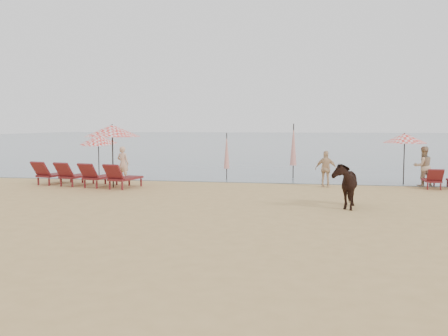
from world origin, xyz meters
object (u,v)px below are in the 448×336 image
object	(u,v)px
umbrella_open_left_b	(98,139)
beachgoer_left	(123,164)
umbrella_closed_left	(293,145)
beachgoer_right_a	(423,166)
umbrella_open_right	(405,138)
lounger_cluster_left	(85,175)
cow	(344,185)
umbrella_open_left_a	(112,131)
umbrella_closed_right	(227,151)
beachgoer_right_b	(326,169)

from	to	relation	value
umbrella_open_left_b	beachgoer_left	distance (m)	1.89
umbrella_closed_left	beachgoer_right_a	bearing A→B (deg)	-19.41
umbrella_open_right	umbrella_closed_left	world-z (taller)	umbrella_closed_left
umbrella_open_left_b	umbrella_closed_left	world-z (taller)	umbrella_closed_left
umbrella_open_left_b	beachgoer_right_a	distance (m)	14.72
umbrella_closed_left	beachgoer_right_a	xyz separation A→B (m)	(5.53, -1.95, -0.78)
lounger_cluster_left	umbrella_open_left_b	bearing A→B (deg)	115.73
cow	umbrella_open_left_a	bearing A→B (deg)	162.26
cow	beachgoer_right_a	xyz separation A→B (m)	(3.58, 6.20, 0.11)
umbrella_open_left_a	umbrella_closed_right	xyz separation A→B (m)	(4.14, 3.58, -0.98)
lounger_cluster_left	beachgoer_left	bearing A→B (deg)	83.75
umbrella_closed_left	beachgoer_right_a	distance (m)	5.91
cow	beachgoer_right_b	size ratio (longest dim) A/B	1.13
beachgoer_left	beachgoer_right_a	world-z (taller)	beachgoer_right_a
umbrella_closed_left	beachgoer_left	distance (m)	8.10
lounger_cluster_left	beachgoer_left	distance (m)	2.43
beachgoer_left	beachgoer_right_a	xyz separation A→B (m)	(13.24, 0.37, 0.04)
umbrella_closed_right	beachgoer_left	xyz separation A→B (m)	(-4.67, -1.18, -0.56)
lounger_cluster_left	umbrella_closed_right	size ratio (longest dim) A/B	2.13
umbrella_closed_right	beachgoer_right_a	distance (m)	8.63
umbrella_closed_left	beachgoer_right_b	bearing A→B (deg)	-63.77
umbrella_open_left_b	umbrella_closed_right	distance (m)	6.17
umbrella_open_left_a	umbrella_closed_right	distance (m)	5.56
umbrella_closed_right	beachgoer_right_a	size ratio (longest dim) A/B	1.32
umbrella_closed_right	beachgoer_right_b	xyz separation A→B (m)	(4.53, -1.88, -0.61)
umbrella_open_right	beachgoer_right_b	size ratio (longest dim) A/B	1.47
beachgoer_right_b	beachgoer_left	bearing A→B (deg)	0.38
umbrella_open_left_b	umbrella_closed_left	xyz separation A→B (m)	(9.16, 1.76, -0.26)
umbrella_closed_left	beachgoer_right_b	xyz separation A→B (m)	(1.49, -3.02, -0.87)
umbrella_closed_left	beachgoer_right_b	size ratio (longest dim) A/B	1.74
umbrella_open_left_b	cow	xyz separation A→B (m)	(11.10, -6.39, -1.16)
cow	beachgoer_right_a	size ratio (longest dim) A/B	1.02
umbrella_open_right	beachgoer_left	bearing A→B (deg)	-152.74
umbrella_open_left_b	beachgoer_right_a	xyz separation A→B (m)	(14.68, -0.19, -1.05)
umbrella_open_left_b	umbrella_open_right	xyz separation A→B (m)	(13.96, 0.15, 0.13)
umbrella_open_left_a	beachgoer_right_b	size ratio (longest dim) A/B	1.72
umbrella_closed_left	umbrella_closed_right	xyz separation A→B (m)	(-3.05, -1.14, -0.26)
beachgoer_right_b	umbrella_open_left_a	bearing A→B (deg)	15.81
umbrella_open_left_a	umbrella_open_right	distance (m)	12.40
umbrella_open_left_b	beachgoer_right_b	xyz separation A→B (m)	(10.65, -1.26, -1.13)
umbrella_open_left_b	beachgoer_left	world-z (taller)	umbrella_open_left_b
umbrella_open_left_a	umbrella_open_right	world-z (taller)	umbrella_open_left_a
lounger_cluster_left	beachgoer_right_b	distance (m)	10.10
beachgoer_left	beachgoer_right_a	bearing A→B (deg)	-166.74
beachgoer_left	umbrella_open_left_b	bearing A→B (deg)	-9.59
umbrella_open_left_a	beachgoer_right_a	world-z (taller)	umbrella_open_left_a
lounger_cluster_left	umbrella_closed_right	xyz separation A→B (m)	(5.44, 3.46, 0.88)
lounger_cluster_left	cow	size ratio (longest dim) A/B	2.74
umbrella_open_right	umbrella_closed_right	world-z (taller)	umbrella_open_right
umbrella_open_left_b	cow	world-z (taller)	umbrella_open_left_b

